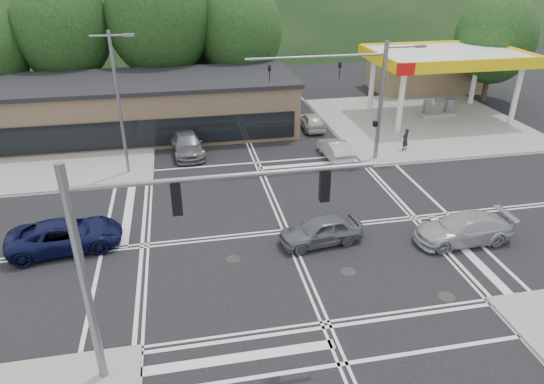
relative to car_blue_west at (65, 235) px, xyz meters
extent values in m
plane|color=black|center=(10.85, -0.50, -0.74)|extent=(120.00, 120.00, 0.00)
cube|color=gray|center=(25.85, 14.50, -0.66)|extent=(16.00, 16.00, 0.15)
cube|color=gray|center=(-4.15, 14.50, -0.66)|extent=(16.00, 16.00, 0.15)
cylinder|color=silver|center=(22.85, 12.50, 1.76)|extent=(0.44, 0.44, 5.00)
cylinder|color=silver|center=(22.85, 18.50, 1.76)|extent=(0.44, 0.44, 5.00)
cylinder|color=silver|center=(32.85, 12.50, 1.76)|extent=(0.44, 0.44, 5.00)
cylinder|color=silver|center=(32.85, 18.50, 1.76)|extent=(0.44, 0.44, 5.00)
cube|color=silver|center=(27.85, 15.50, 4.56)|extent=(12.00, 8.00, 0.60)
cube|color=yellow|center=(27.85, 11.50, 4.56)|extent=(12.20, 0.25, 0.90)
cube|color=yellow|center=(27.85, 19.50, 4.56)|extent=(12.20, 0.25, 0.90)
cube|color=yellow|center=(21.85, 15.50, 4.56)|extent=(0.25, 8.20, 0.90)
cube|color=yellow|center=(33.85, 15.50, 4.56)|extent=(0.25, 8.20, 0.90)
cube|color=red|center=(22.35, 11.35, 4.56)|extent=(1.40, 0.12, 0.90)
cube|color=gray|center=(27.85, 15.50, -0.49)|extent=(3.00, 1.00, 0.30)
cube|color=slate|center=(26.85, 15.50, 0.21)|extent=(0.60, 0.50, 1.30)
cube|color=slate|center=(28.85, 15.50, 0.21)|extent=(0.60, 0.50, 1.30)
cube|color=#846B4F|center=(30.85, 24.50, 1.16)|extent=(10.00, 6.00, 3.80)
cube|color=brown|center=(2.85, 16.50, 1.26)|extent=(24.00, 8.00, 4.00)
ellipsoid|color=black|center=(10.85, 89.50, -0.74)|extent=(252.00, 126.00, 140.00)
cylinder|color=#382619|center=(-3.15, 23.50, 1.68)|extent=(0.50, 0.50, 4.84)
ellipsoid|color=black|center=(-3.15, 23.50, 6.41)|extent=(8.00, 8.00, 9.20)
cylinder|color=#382619|center=(4.85, 23.50, 1.90)|extent=(0.50, 0.50, 5.28)
ellipsoid|color=black|center=(4.85, 23.50, 7.06)|extent=(9.00, 9.00, 10.35)
cylinder|color=#382619|center=(11.85, 23.50, 1.46)|extent=(0.50, 0.50, 4.40)
ellipsoid|color=black|center=(11.85, 23.50, 5.76)|extent=(7.60, 7.60, 8.74)
cylinder|color=#382619|center=(8.85, 27.50, 1.68)|extent=(0.50, 0.50, 4.84)
ellipsoid|color=black|center=(8.85, 27.50, 6.41)|extent=(8.40, 8.40, 9.66)
cylinder|color=#382619|center=(34.85, 19.50, 1.24)|extent=(0.50, 0.50, 3.96)
ellipsoid|color=black|center=(34.85, 19.50, 5.11)|extent=(7.20, 7.20, 8.28)
cylinder|color=slate|center=(2.35, 8.50, 3.76)|extent=(0.20, 0.20, 9.00)
cylinder|color=slate|center=(2.35, 8.50, 7.96)|extent=(2.20, 0.12, 0.12)
cube|color=slate|center=(3.45, 8.50, 7.96)|extent=(0.60, 0.25, 0.15)
cylinder|color=slate|center=(19.05, 7.70, 3.26)|extent=(0.28, 0.28, 8.00)
cylinder|color=slate|center=(14.55, 7.70, 6.46)|extent=(9.00, 0.16, 0.16)
imported|color=black|center=(16.05, 7.70, 5.56)|extent=(0.16, 0.20, 1.00)
imported|color=black|center=(11.55, 7.70, 5.56)|extent=(0.16, 0.20, 1.00)
cylinder|color=slate|center=(20.25, 7.70, 6.86)|extent=(2.40, 0.12, 0.12)
cube|color=slate|center=(21.35, 7.70, 6.86)|extent=(0.70, 0.30, 0.15)
cube|color=black|center=(18.80, 7.70, 1.86)|extent=(0.25, 0.30, 0.35)
cylinder|color=slate|center=(2.65, -8.70, 3.26)|extent=(0.28, 0.28, 8.00)
cylinder|color=slate|center=(7.15, -8.70, 6.46)|extent=(9.00, 0.16, 0.16)
cube|color=black|center=(5.65, -8.70, 5.86)|extent=(0.30, 0.25, 1.00)
cube|color=black|center=(10.15, -8.70, 5.86)|extent=(0.30, 0.25, 1.00)
imported|color=#0B0F33|center=(0.00, 0.00, 0.00)|extent=(5.55, 3.07, 1.47)
imported|color=#595A5D|center=(12.28, -1.89, -0.03)|extent=(4.32, 2.16, 1.41)
imported|color=#A1A3A8|center=(19.27, -3.10, -0.02)|extent=(4.94, 2.07, 1.42)
imported|color=#ABADB2|center=(16.35, 8.50, -0.09)|extent=(1.60, 4.00, 1.29)
imported|color=#B5B5B1|center=(16.35, 14.75, -0.07)|extent=(1.60, 3.92, 1.33)
imported|color=#5C5E61|center=(6.25, 11.32, -0.01)|extent=(2.48, 5.20, 1.46)
imported|color=black|center=(21.63, 8.63, 0.21)|extent=(0.69, 0.61, 1.59)
camera|label=1|loc=(5.97, -21.55, 12.41)|focal=32.00mm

